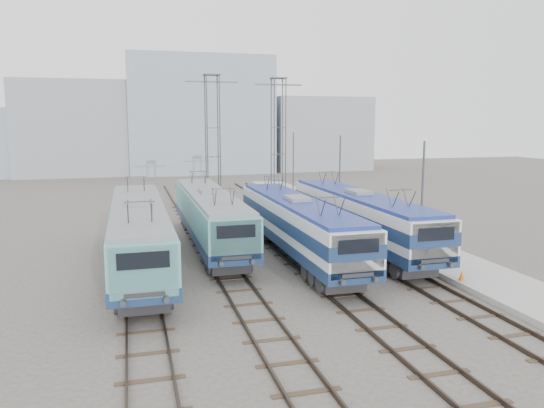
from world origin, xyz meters
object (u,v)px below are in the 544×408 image
at_px(catenary_tower_west, 213,138).
at_px(mast_front, 422,204).
at_px(locomotive_far_left, 139,231).
at_px(catenary_tower_east, 278,137).
at_px(locomotive_center_right, 298,223).
at_px(mast_mid, 340,181).
at_px(mast_rear, 293,168).
at_px(safety_cone, 462,276).
at_px(locomotive_far_right, 360,215).
at_px(locomotive_center_left, 210,214).

bearing_deg(catenary_tower_west, mast_front, -66.73).
distance_m(catenary_tower_west, mast_front, 22.00).
bearing_deg(locomotive_far_left, catenary_tower_east, 55.48).
relative_size(catenary_tower_east, mast_front, 1.71).
xyz_separation_m(locomotive_center_right, mast_mid, (6.35, 9.14, 1.29)).
bearing_deg(mast_rear, mast_front, -90.00).
xyz_separation_m(locomotive_far_left, mast_front, (15.35, -2.74, 1.25)).
height_order(mast_mid, safety_cone, mast_mid).
xyz_separation_m(locomotive_center_right, mast_rear, (6.35, 21.14, 1.29)).
relative_size(locomotive_far_right, catenary_tower_west, 1.46).
distance_m(locomotive_center_left, safety_cone, 15.67).
relative_size(catenary_tower_east, mast_rear, 1.71).
distance_m(locomotive_far_left, locomotive_far_right, 13.57).
distance_m(locomotive_center_left, catenary_tower_east, 17.80).
relative_size(catenary_tower_west, mast_mid, 1.71).
relative_size(locomotive_far_left, mast_rear, 2.58).
bearing_deg(mast_mid, locomotive_center_left, -155.92).
distance_m(locomotive_center_left, locomotive_center_right, 6.22).
bearing_deg(safety_cone, catenary_tower_east, 94.38).
xyz_separation_m(locomotive_far_left, catenary_tower_west, (6.75, 17.26, 4.39)).
distance_m(catenary_tower_east, mast_mid, 10.69).
bearing_deg(catenary_tower_west, safety_cone, -70.59).
distance_m(locomotive_center_right, mast_front, 7.08).
bearing_deg(locomotive_center_left, catenary_tower_west, 80.07).
bearing_deg(mast_front, safety_cone, -91.39).
bearing_deg(catenary_tower_west, locomotive_far_left, -111.35).
bearing_deg(locomotive_far_left, locomotive_center_left, 44.46).
height_order(catenary_tower_east, mast_mid, catenary_tower_east).
xyz_separation_m(locomotive_far_left, locomotive_center_right, (9.00, 0.12, -0.03)).
distance_m(locomotive_far_left, locomotive_center_right, 9.00).
distance_m(locomotive_center_right, safety_cone, 9.52).
distance_m(mast_mid, safety_cone, 16.40).
distance_m(mast_mid, mast_rear, 12.00).
xyz_separation_m(catenary_tower_west, mast_rear, (8.60, 4.00, -3.14)).
distance_m(locomotive_center_left, mast_mid, 11.96).
distance_m(catenary_tower_west, mast_mid, 12.16).
xyz_separation_m(mast_front, mast_mid, (0.00, 12.00, 0.00)).
bearing_deg(locomotive_far_right, mast_rear, 84.67).
distance_m(catenary_tower_east, safety_cone, 26.90).
xyz_separation_m(locomotive_far_left, mast_rear, (15.35, 21.26, 1.25)).
xyz_separation_m(locomotive_far_left, catenary_tower_east, (13.25, 19.26, 4.39)).
bearing_deg(mast_rear, safety_cone, -90.20).
height_order(locomotive_far_right, mast_mid, mast_mid).
xyz_separation_m(locomotive_center_left, locomotive_center_right, (4.50, -4.29, 0.03)).
distance_m(locomotive_far_right, mast_mid, 8.15).
height_order(catenary_tower_west, mast_mid, catenary_tower_west).
bearing_deg(catenary_tower_east, safety_cone, -85.62).
relative_size(locomotive_center_left, catenary_tower_east, 1.46).
distance_m(locomotive_far_right, mast_front, 4.72).
relative_size(catenary_tower_west, safety_cone, 24.42).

